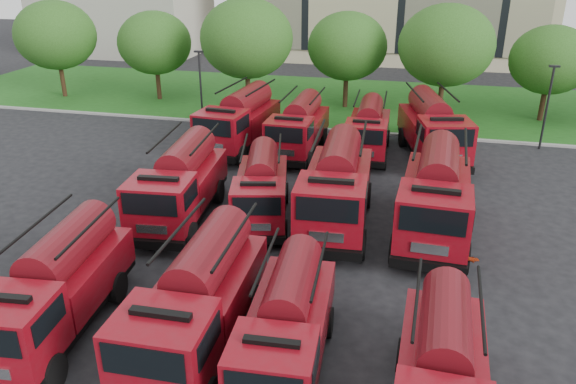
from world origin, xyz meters
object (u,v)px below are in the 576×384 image
fire_truck_5 (261,187)px  fire_truck_11 (433,128)px  fire_truck_3 (442,373)px  fire_truck_9 (299,127)px  firefighter_5 (456,280)px  fire_truck_4 (180,183)px  fire_truck_0 (55,287)px  fire_truck_7 (436,195)px  fire_truck_8 (240,120)px  firefighter_4 (241,257)px  fire_truck_10 (368,129)px  fire_truck_1 (198,300)px  fire_truck_6 (337,186)px  fire_truck_2 (287,325)px

fire_truck_5 → fire_truck_11: 12.52m
fire_truck_3 → fire_truck_9: bearing=114.1°
firefighter_5 → fire_truck_11: bearing=-84.9°
fire_truck_3 → fire_truck_11: size_ratio=0.79×
fire_truck_4 → fire_truck_0: bearing=-98.9°
fire_truck_7 → fire_truck_8: (-11.51, 8.99, -0.06)m
firefighter_4 → firefighter_5: (8.26, 0.30, 0.00)m
fire_truck_3 → firefighter_4: bearing=139.9°
fire_truck_4 → fire_truck_7: size_ratio=0.95×
fire_truck_10 → firefighter_4: 14.07m
fire_truck_1 → fire_truck_3: fire_truck_1 is taller
fire_truck_3 → firefighter_5: bearing=85.6°
fire_truck_0 → firefighter_5: bearing=20.2°
fire_truck_4 → fire_truck_6: bearing=3.1°
fire_truck_0 → fire_truck_2: bearing=-5.6°
fire_truck_7 → fire_truck_2: bearing=-110.8°
fire_truck_2 → fire_truck_5: bearing=106.5°
fire_truck_3 → firefighter_4: fire_truck_3 is taller
fire_truck_8 → firefighter_5: (12.42, -12.51, -1.76)m
firefighter_4 → fire_truck_2: bearing=144.5°
fire_truck_6 → firefighter_5: bearing=-38.3°
fire_truck_0 → fire_truck_10: fire_truck_0 is taller
fire_truck_9 → firefighter_4: (0.48, -12.74, -1.62)m
fire_truck_8 → firefighter_5: bearing=-39.7°
fire_truck_0 → firefighter_5: 13.94m
fire_truck_3 → fire_truck_5: (-7.72, 10.46, 0.02)m
fire_truck_2 → fire_truck_4: bearing=125.6°
fire_truck_2 → fire_truck_8: 19.93m
fire_truck_8 → fire_truck_5: bearing=-61.0°
fire_truck_10 → firefighter_5: bearing=-72.4°
fire_truck_5 → fire_truck_6: bearing=-10.6°
fire_truck_1 → fire_truck_9: 18.19m
fire_truck_1 → fire_truck_6: size_ratio=0.91×
fire_truck_11 → firefighter_4: (-7.23, -13.78, -1.79)m
fire_truck_4 → fire_truck_10: bearing=50.4°
fire_truck_5 → fire_truck_11: fire_truck_11 is taller
fire_truck_1 → firefighter_5: bearing=35.0°
fire_truck_9 → fire_truck_11: 7.78m
fire_truck_7 → fire_truck_11: bearing=93.2°
fire_truck_4 → fire_truck_5: bearing=9.0°
fire_truck_4 → fire_truck_7: (11.06, 0.99, 0.12)m
fire_truck_7 → firefighter_4: 8.48m
fire_truck_5 → fire_truck_11: bearing=40.6°
fire_truck_3 → fire_truck_7: 10.56m
firefighter_4 → fire_truck_0: bearing=78.5°
fire_truck_0 → fire_truck_11: fire_truck_11 is taller
fire_truck_1 → fire_truck_7: fire_truck_7 is taller
fire_truck_11 → fire_truck_4: bearing=-148.3°
fire_truck_1 → firefighter_4: size_ratio=4.77×
fire_truck_2 → fire_truck_6: fire_truck_6 is taller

